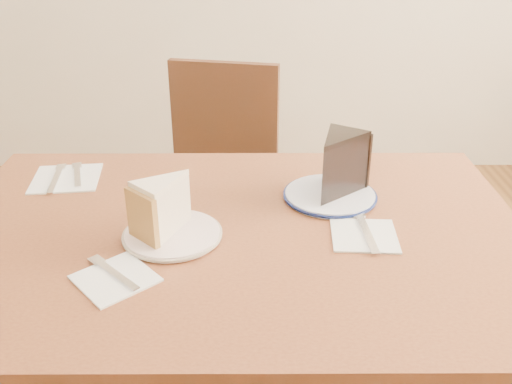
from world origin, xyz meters
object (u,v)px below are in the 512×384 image
at_px(carrot_cake, 168,207).
at_px(chocolate_cake, 336,169).
at_px(plate_cream, 173,234).
at_px(chair_far, 216,188).
at_px(plate_navy, 330,195).
at_px(table, 235,270).

height_order(carrot_cake, chocolate_cake, chocolate_cake).
bearing_deg(plate_cream, chair_far, 87.36).
distance_m(chair_far, plate_navy, 0.70).
bearing_deg(chair_far, chocolate_cake, 129.73).
relative_size(chair_far, carrot_cake, 7.67).
distance_m(plate_navy, chocolate_cake, 0.07).
relative_size(chair_far, chocolate_cake, 6.43).
bearing_deg(carrot_cake, chocolate_cake, 67.10).
relative_size(carrot_cake, chocolate_cake, 0.84).
bearing_deg(chocolate_cake, plate_navy, -0.66).
height_order(table, plate_navy, plate_navy).
bearing_deg(table, chocolate_cake, 31.71).
relative_size(plate_navy, chocolate_cake, 1.46).
bearing_deg(table, carrot_cake, -172.78).
bearing_deg(chocolate_cake, plate_cream, 57.56).
bearing_deg(plate_cream, carrot_cake, 119.49).
xyz_separation_m(table, chair_far, (-0.09, 0.71, -0.16)).
bearing_deg(chocolate_cake, table, 63.59).
xyz_separation_m(chair_far, carrot_cake, (-0.04, -0.73, 0.32)).
bearing_deg(chair_far, table, 108.74).
distance_m(plate_cream, chocolate_cake, 0.39).
xyz_separation_m(table, carrot_cake, (-0.13, -0.02, 0.16)).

